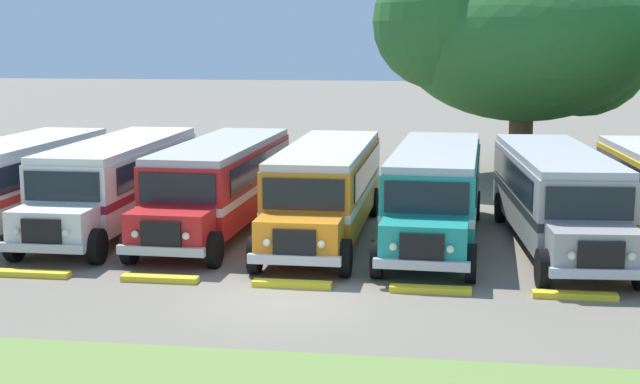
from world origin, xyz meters
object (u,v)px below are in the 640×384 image
at_px(parked_bus_slot_0, 13,180).
at_px(parked_bus_slot_3, 326,186).
at_px(parked_bus_slot_2, 220,181).
at_px(parked_bus_slot_1, 118,179).
at_px(parked_bus_slot_4, 436,189).
at_px(broad_shade_tree, 522,37).
at_px(parked_bus_slot_5, 556,193).

height_order(parked_bus_slot_0, parked_bus_slot_3, same).
bearing_deg(parked_bus_slot_2, parked_bus_slot_1, -86.45).
distance_m(parked_bus_slot_0, parked_bus_slot_2, 6.75).
relative_size(parked_bus_slot_1, parked_bus_slot_4, 1.00).
bearing_deg(parked_bus_slot_0, parked_bus_slot_3, 93.32).
distance_m(parked_bus_slot_2, parked_bus_slot_4, 6.93).
relative_size(parked_bus_slot_0, parked_bus_slot_4, 1.00).
bearing_deg(parked_bus_slot_2, broad_shade_tree, 143.67).
relative_size(parked_bus_slot_2, parked_bus_slot_4, 1.00).
bearing_deg(parked_bus_slot_4, broad_shade_tree, 168.31).
height_order(parked_bus_slot_4, broad_shade_tree, broad_shade_tree).
relative_size(parked_bus_slot_4, broad_shade_tree, 0.89).
distance_m(parked_bus_slot_0, parked_bus_slot_3, 10.22).
bearing_deg(broad_shade_tree, parked_bus_slot_0, -140.13).
bearing_deg(parked_bus_slot_0, parked_bus_slot_5, 91.54).
bearing_deg(broad_shade_tree, parked_bus_slot_3, -116.20).
xyz_separation_m(parked_bus_slot_3, parked_bus_slot_4, (3.40, -0.05, 0.00)).
bearing_deg(parked_bus_slot_1, broad_shade_tree, 134.28).
xyz_separation_m(parked_bus_slot_2, parked_bus_slot_4, (6.92, -0.49, 0.00)).
distance_m(parked_bus_slot_3, parked_bus_slot_4, 3.40).
bearing_deg(parked_bus_slot_3, parked_bus_slot_4, 89.27).
xyz_separation_m(parked_bus_slot_2, broad_shade_tree, (10.32, 13.39, 4.57)).
bearing_deg(parked_bus_slot_5, parked_bus_slot_4, -98.10).
xyz_separation_m(parked_bus_slot_0, broad_shade_tree, (17.02, 14.22, 4.57)).
xyz_separation_m(parked_bus_slot_5, broad_shade_tree, (-0.18, 14.10, 4.57)).
relative_size(parked_bus_slot_2, broad_shade_tree, 0.89).
height_order(parked_bus_slot_2, parked_bus_slot_5, same).
distance_m(parked_bus_slot_3, broad_shade_tree, 16.08).
distance_m(parked_bus_slot_4, broad_shade_tree, 15.00).
distance_m(parked_bus_slot_2, broad_shade_tree, 17.51).
distance_m(parked_bus_slot_1, broad_shade_tree, 19.81).
bearing_deg(parked_bus_slot_1, parked_bus_slot_4, 87.74).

